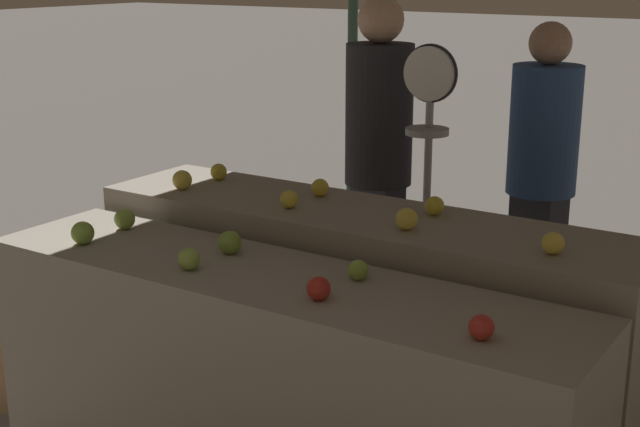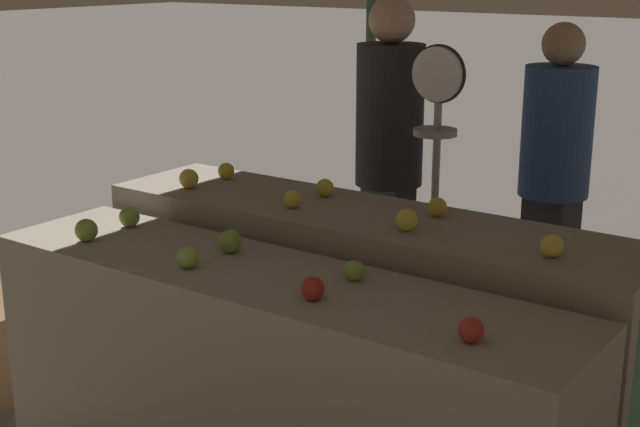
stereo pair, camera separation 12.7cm
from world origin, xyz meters
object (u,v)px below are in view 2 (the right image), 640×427
person_customer_left (555,160)px  produce_scale (436,141)px  person_vendor_at_scale (389,144)px  wooden_crate_side (0,345)px

person_customer_left → produce_scale: bearing=87.7°
person_vendor_at_scale → wooden_crate_side: 2.11m
person_customer_left → wooden_crate_side: bearing=68.0°
person_customer_left → wooden_crate_side: person_customer_left is taller
produce_scale → wooden_crate_side: bearing=-138.7°
person_customer_left → wooden_crate_side: size_ratio=3.90×
person_customer_left → person_vendor_at_scale: bearing=53.9°
person_vendor_at_scale → person_customer_left: bearing=-130.4°
person_vendor_at_scale → wooden_crate_side: size_ratio=4.19×
person_vendor_at_scale → wooden_crate_side: bearing=69.7°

